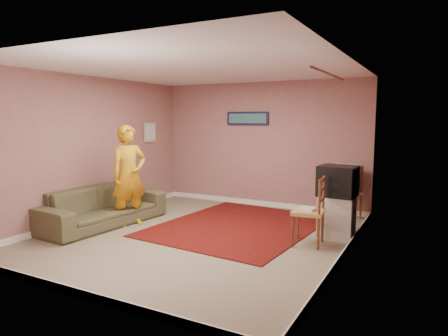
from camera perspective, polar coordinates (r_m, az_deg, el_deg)
The scene contains 26 objects.
ground at distance 6.46m, azimuth -3.55°, elevation -9.56°, with size 5.00×5.00×0.00m, color gray.
wall_back at distance 8.44m, azimuth 5.30°, elevation 3.33°, with size 4.50×0.02×2.60m, color #A76F6E.
wall_front at distance 4.30m, azimuth -21.38°, elevation -0.74°, with size 4.50×0.02×2.60m, color #A76F6E.
wall_left at distance 7.63m, azimuth -18.20°, elevation 2.61°, with size 0.02×5.00×2.60m, color #A76F6E.
wall_right at distance 5.39m, azimuth 17.19°, elevation 0.92°, with size 0.02×5.00×2.60m, color #A76F6E.
ceiling at distance 6.23m, azimuth -3.74°, elevation 14.00°, with size 4.50×5.00×0.02m, color white.
baseboard_back at distance 8.60m, azimuth 5.18°, elevation -5.01°, with size 4.50×0.02×0.10m, color white.
baseboard_front at distance 4.64m, azimuth -20.56°, elevation -16.22°, with size 4.50×0.02×0.10m, color white.
baseboard_left at distance 7.82m, azimuth -17.79°, elevation -6.56°, with size 0.02×5.00×0.10m, color white.
baseboard_right at distance 5.66m, azimuth 16.61°, elevation -11.76°, with size 0.02×5.00×0.10m, color white.
window at distance 4.50m, azimuth 15.01°, elevation 1.75°, with size 0.01×1.10×1.50m, color black.
curtain_sheer at distance 4.38m, azimuth 14.31°, elevation -1.00°, with size 0.01×0.75×2.10m, color white.
curtain_floral at distance 5.06m, azimuth 16.03°, elevation 0.01°, with size 0.01×0.35×2.10m, color beige.
curtain_rod at distance 4.52m, azimuth 14.82°, elevation 12.84°, with size 0.02×0.02×1.40m, color brown.
picture_back at distance 8.51m, azimuth 3.38°, elevation 7.09°, with size 0.95×0.04×0.28m.
picture_left at distance 8.78m, azimuth -10.55°, elevation 5.02°, with size 0.04×0.38×0.42m.
area_rug at distance 6.98m, azimuth 2.12°, elevation -8.21°, with size 2.44×3.05×0.02m, color #320508.
tv_cabinet at distance 6.50m, azimuth 15.80°, elevation -6.72°, with size 0.52×0.47×0.66m, color silver.
crt_tv at distance 6.39m, azimuth 15.92°, elevation -1.78°, with size 0.59×0.53×0.47m.
chair_a at distance 7.70m, azimuth 17.17°, elevation -2.56°, with size 0.56×0.54×0.53m.
dvd_player at distance 7.71m, azimuth 17.15°, elevation -3.05°, with size 0.36×0.26×0.06m, color #B5B5BA.
blue_throw at distance 7.67m, azimuth 17.22°, elevation -1.13°, with size 0.44×0.05×0.46m, color #7C95CB.
chair_b at distance 5.97m, azimuth 11.96°, elevation -4.98°, with size 0.48×0.50×0.55m.
game_console at distance 5.98m, azimuth 11.94°, elevation -5.73°, with size 0.20×0.15×0.04m, color white.
sofa at distance 7.27m, azimuth -16.89°, elevation -5.25°, with size 2.28×0.89×0.67m, color brown.
person at distance 7.08m, azimuth -13.39°, elevation -1.05°, with size 0.63×0.42×1.74m, color orange.
Camera 1 is at (3.25, -5.27, 1.85)m, focal length 32.00 mm.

